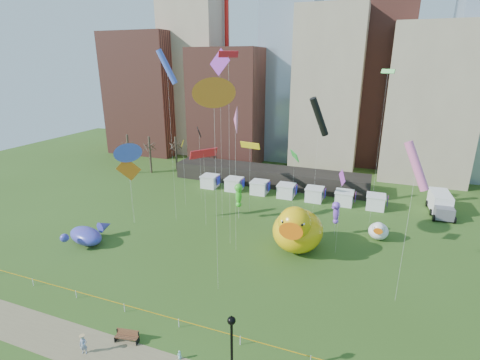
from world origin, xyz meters
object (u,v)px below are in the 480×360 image
at_px(seahorse_green, 238,193).
at_px(park_bench, 127,336).
at_px(toddler, 180,355).
at_px(box_truck, 440,203).
at_px(woman, 83,345).
at_px(small_duck, 378,230).
at_px(big_duck, 297,229).
at_px(seahorse_purple, 336,211).
at_px(whale_inflatable, 87,235).
at_px(lamppost, 232,342).

distance_m(seahorse_green, park_bench, 27.58).
height_order(seahorse_green, toddler, seahorse_green).
xyz_separation_m(seahorse_green, box_truck, (29.20, 13.57, -2.51)).
distance_m(seahorse_green, woman, 30.02).
xyz_separation_m(small_duck, toddler, (-14.68, -27.99, -0.88)).
relative_size(big_duck, seahorse_green, 1.53).
relative_size(seahorse_green, toddler, 7.45).
distance_m(big_duck, park_bench, 23.26).
height_order(seahorse_green, seahorse_purple, seahorse_green).
bearing_deg(seahorse_green, box_truck, 12.29).
bearing_deg(seahorse_purple, big_duck, -99.01).
height_order(big_duck, small_duck, big_duck).
xyz_separation_m(whale_inflatable, toddler, (21.54, -13.04, -0.73)).
bearing_deg(box_truck, whale_inflatable, -151.53).
bearing_deg(park_bench, seahorse_green, 80.48).
bearing_deg(small_duck, box_truck, 58.64).
height_order(big_duck, toddler, big_duck).
height_order(seahorse_purple, woman, seahorse_purple).
height_order(whale_inflatable, lamppost, lamppost).
height_order(big_duck, seahorse_green, big_duck).
distance_m(seahorse_purple, woman, 33.92).
bearing_deg(woman, big_duck, 38.41).
distance_m(park_bench, woman, 3.47).
bearing_deg(seahorse_purple, seahorse_green, -157.45).
distance_m(box_truck, toddler, 47.39).
relative_size(small_duck, park_bench, 1.72).
xyz_separation_m(whale_inflatable, woman, (13.85, -15.35, -0.26)).
height_order(lamppost, box_truck, lamppost).
height_order(lamppost, woman, lamppost).
relative_size(big_duck, woman, 5.13).
xyz_separation_m(big_duck, box_truck, (18.73, 20.16, -1.44)).
xyz_separation_m(small_duck, whale_inflatable, (-36.22, -14.95, -0.15)).
distance_m(small_duck, toddler, 31.62).
xyz_separation_m(big_duck, park_bench, (-10.20, -20.76, -2.50)).
height_order(big_duck, box_truck, big_duck).
bearing_deg(box_truck, lamppost, -117.83).
height_order(seahorse_purple, park_bench, seahorse_purple).
xyz_separation_m(small_duck, lamppost, (-9.91, -28.40, 2.35)).
height_order(seahorse_green, lamppost, lamppost).
bearing_deg(big_duck, whale_inflatable, -164.59).
height_order(big_duck, seahorse_purple, big_duck).
xyz_separation_m(park_bench, box_truck, (28.93, 40.91, 1.06)).
bearing_deg(woman, seahorse_purple, 37.46).
relative_size(big_duck, box_truck, 1.14).
distance_m(whale_inflatable, lamppost, 29.65).
distance_m(small_duck, seahorse_green, 20.37).
bearing_deg(big_duck, lamppost, -91.57).
bearing_deg(box_truck, seahorse_green, -158.33).
distance_m(lamppost, toddler, 5.78).
height_order(small_duck, lamppost, lamppost).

